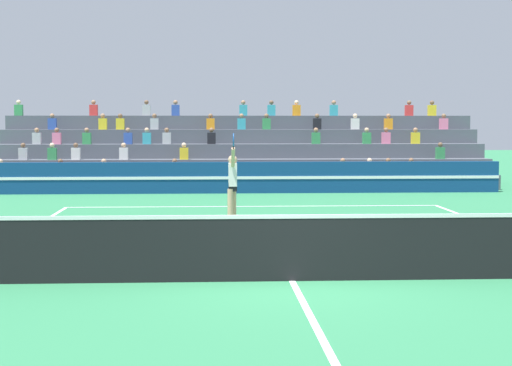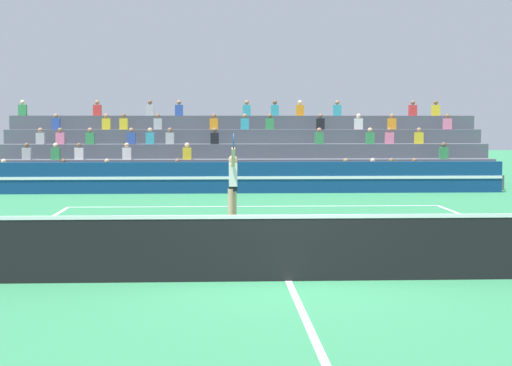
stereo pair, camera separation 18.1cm
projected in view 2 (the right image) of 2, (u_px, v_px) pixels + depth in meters
The scene contains 7 objects.
ground_plane at pixel (288, 281), 13.55m from camera, with size 120.00×120.00×0.00m, color #2D7A4C.
court_lines at pixel (288, 281), 13.55m from camera, with size 11.10×23.90×0.01m.
tennis_net at pixel (288, 247), 13.51m from camera, with size 12.00×0.10×1.10m.
sponsor_banner_wall at pixel (249, 178), 30.03m from camera, with size 18.00×0.26×1.10m.
bleacher_stand at pixel (245, 159), 33.79m from camera, with size 18.79×4.75×3.38m.
tennis_player at pixel (233, 185), 20.68m from camera, with size 0.34×1.33×2.32m.
tennis_ball at pixel (257, 226), 20.47m from camera, with size 0.07×0.07×0.07m, color #C6DB33.
Camera 2 is at (-1.13, -13.37, 2.54)m, focal length 60.00 mm.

